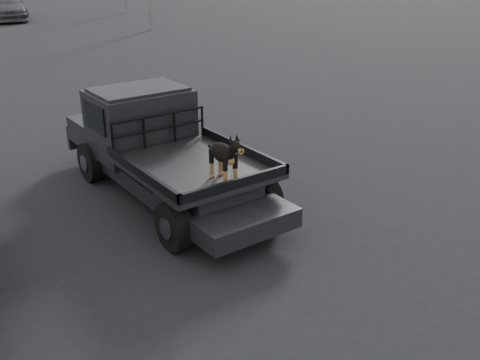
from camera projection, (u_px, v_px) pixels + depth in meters
ground at (220, 265)px, 7.52m from camera, size 120.00×120.00×0.00m
flatbed_ute at (167, 172)px, 9.48m from camera, size 2.00×5.40×0.92m
ute_cab at (140, 111)px, 9.83m from camera, size 1.72×1.30×0.88m
headache_rack at (160, 130)px, 9.34m from camera, size 1.80×0.08×0.55m
dog at (223, 157)px, 7.86m from camera, size 0.32×0.60×0.74m
distant_car_b at (4, 7)px, 34.19m from camera, size 3.08×5.96×1.65m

